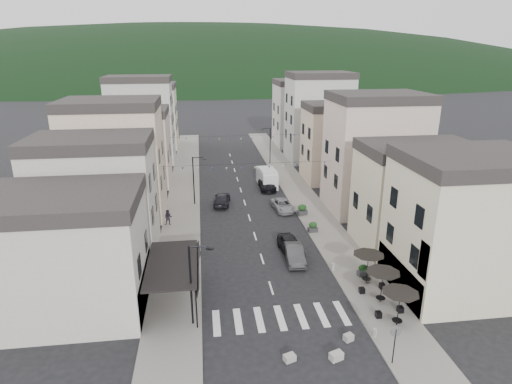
% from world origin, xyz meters
% --- Properties ---
extents(ground, '(700.00, 700.00, 0.00)m').
position_xyz_m(ground, '(0.00, 0.00, 0.00)').
color(ground, black).
rests_on(ground, ground).
extents(sidewalk_left, '(4.00, 76.00, 0.12)m').
position_xyz_m(sidewalk_left, '(-7.50, 32.00, 0.06)').
color(sidewalk_left, slate).
rests_on(sidewalk_left, ground).
extents(sidewalk_right, '(4.00, 76.00, 0.12)m').
position_xyz_m(sidewalk_right, '(7.50, 32.00, 0.06)').
color(sidewalk_right, slate).
rests_on(sidewalk_right, ground).
extents(hill_backdrop, '(640.00, 360.00, 70.00)m').
position_xyz_m(hill_backdrop, '(0.00, 300.00, 0.00)').
color(hill_backdrop, black).
rests_on(hill_backdrop, ground).
extents(boutique_building, '(12.00, 8.00, 8.00)m').
position_xyz_m(boutique_building, '(-15.50, 5.00, 4.00)').
color(boutique_building, '#B2ACA3').
rests_on(boutique_building, ground).
extents(bistro_building, '(10.00, 8.00, 10.00)m').
position_xyz_m(bistro_building, '(14.50, 4.00, 5.00)').
color(bistro_building, beige).
rests_on(bistro_building, ground).
extents(boutique_awning, '(3.77, 7.50, 3.28)m').
position_xyz_m(boutique_awning, '(-7.25, 5.00, 3.11)').
color(boutique_awning, black).
rests_on(boutique_awning, ground).
extents(buildings_row_left, '(10.20, 54.16, 14.00)m').
position_xyz_m(buildings_row_left, '(-14.50, 37.75, 6.12)').
color(buildings_row_left, '#B2ACA3').
rests_on(buildings_row_left, ground).
extents(buildings_row_right, '(10.20, 54.16, 14.50)m').
position_xyz_m(buildings_row_right, '(14.50, 36.59, 6.32)').
color(buildings_row_right, beige).
rests_on(buildings_row_right, ground).
extents(cafe_terrace, '(2.50, 8.10, 2.53)m').
position_xyz_m(cafe_terrace, '(7.70, 2.80, 2.36)').
color(cafe_terrace, black).
rests_on(cafe_terrace, ground).
extents(streetlamp_left_near, '(1.70, 0.56, 6.00)m').
position_xyz_m(streetlamp_left_near, '(-5.82, 2.00, 3.70)').
color(streetlamp_left_near, black).
rests_on(streetlamp_left_near, ground).
extents(streetlamp_left_far, '(1.70, 0.56, 6.00)m').
position_xyz_m(streetlamp_left_far, '(-5.82, 26.00, 3.70)').
color(streetlamp_left_far, black).
rests_on(streetlamp_left_far, ground).
extents(streetlamp_right_far, '(1.70, 0.56, 6.00)m').
position_xyz_m(streetlamp_right_far, '(5.82, 44.00, 3.70)').
color(streetlamp_right_far, black).
rests_on(streetlamp_right_far, ground).
extents(traffic_sign, '(0.70, 0.07, 2.70)m').
position_xyz_m(traffic_sign, '(5.80, -3.50, 1.93)').
color(traffic_sign, black).
rests_on(traffic_sign, ground).
extents(bollards, '(11.66, 10.26, 0.60)m').
position_xyz_m(bollards, '(0.00, 5.50, 0.42)').
color(bollards, gray).
rests_on(bollards, ground).
extents(bunting_near, '(19.00, 0.28, 0.62)m').
position_xyz_m(bunting_near, '(0.00, 22.00, 5.65)').
color(bunting_near, black).
rests_on(bunting_near, ground).
extents(bunting_far, '(19.00, 0.28, 0.62)m').
position_xyz_m(bunting_far, '(0.00, 38.00, 5.65)').
color(bunting_far, black).
rests_on(bunting_far, ground).
extents(parked_car_a, '(2.16, 4.58, 1.51)m').
position_xyz_m(parked_car_a, '(2.80, 11.87, 0.76)').
color(parked_car_a, black).
rests_on(parked_car_a, ground).
extents(parked_car_b, '(1.79, 4.46, 1.44)m').
position_xyz_m(parked_car_b, '(2.80, 10.28, 0.72)').
color(parked_car_b, '#323234').
rests_on(parked_car_b, ground).
extents(parked_car_c, '(2.48, 4.63, 1.24)m').
position_xyz_m(parked_car_c, '(4.16, 22.85, 0.62)').
color(parked_car_c, gray).
rests_on(parked_car_c, ground).
extents(parked_car_d, '(2.15, 5.10, 1.47)m').
position_xyz_m(parked_car_d, '(3.56, 30.99, 0.73)').
color(parked_car_d, black).
rests_on(parked_car_d, ground).
extents(parked_car_e, '(2.42, 4.74, 1.55)m').
position_xyz_m(parked_car_e, '(-2.80, 25.59, 0.77)').
color(parked_car_e, black).
rests_on(parked_car_e, ground).
extents(delivery_van, '(2.35, 5.29, 2.48)m').
position_xyz_m(delivery_van, '(3.79, 32.42, 1.22)').
color(delivery_van, silver).
rests_on(delivery_van, ground).
extents(pedestrian_a, '(0.82, 0.72, 1.90)m').
position_xyz_m(pedestrian_a, '(-6.73, 8.13, 1.07)').
color(pedestrian_a, black).
rests_on(pedestrian_a, sidewalk_left).
extents(pedestrian_b, '(0.90, 0.73, 1.72)m').
position_xyz_m(pedestrian_b, '(-8.83, 19.76, 0.98)').
color(pedestrian_b, black).
rests_on(pedestrian_b, sidewalk_left).
extents(concrete_block_a, '(0.92, 0.74, 0.50)m').
position_xyz_m(concrete_block_a, '(2.60, -2.64, 0.25)').
color(concrete_block_a, '#9C9994').
rests_on(concrete_block_a, ground).
extents(concrete_block_b, '(0.72, 0.64, 0.45)m').
position_xyz_m(concrete_block_b, '(3.94, -1.00, 0.23)').
color(concrete_block_b, gray).
rests_on(concrete_block_b, ground).
extents(concrete_block_c, '(0.83, 0.70, 0.40)m').
position_xyz_m(concrete_block_c, '(-0.24, -2.36, 0.20)').
color(concrete_block_c, gray).
rests_on(concrete_block_c, ground).
extents(planter_la, '(0.97, 0.55, 1.07)m').
position_xyz_m(planter_la, '(-6.00, 12.85, 0.64)').
color(planter_la, '#2A2A2C').
rests_on(planter_la, sidewalk_left).
extents(planter_lb, '(1.03, 0.76, 1.03)m').
position_xyz_m(planter_lb, '(-6.00, 12.06, 0.62)').
color(planter_lb, '#2D2D2F').
rests_on(planter_lb, sidewalk_left).
extents(planter_ra, '(0.98, 0.69, 0.99)m').
position_xyz_m(planter_ra, '(7.84, 6.77, 0.60)').
color(planter_ra, '#333335').
rests_on(planter_ra, sidewalk_right).
extents(planter_rb, '(1.02, 0.63, 1.08)m').
position_xyz_m(planter_rb, '(6.00, 16.02, 0.64)').
color(planter_rb, '#2B2B2D').
rests_on(planter_rb, sidewalk_right).
extents(planter_rc, '(1.27, 1.00, 1.25)m').
position_xyz_m(planter_rc, '(6.00, 20.77, 0.73)').
color(planter_rc, '#2D2D2F').
rests_on(planter_rc, sidewalk_right).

